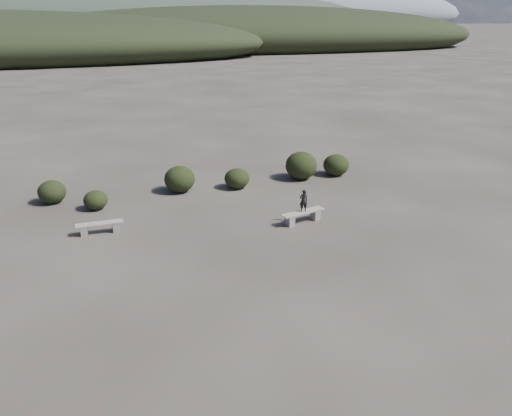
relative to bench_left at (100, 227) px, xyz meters
name	(u,v)px	position (x,y,z in m)	size (l,w,h in m)	color
ground	(280,287)	(4.79, -5.53, -0.25)	(1200.00, 1200.00, 0.00)	#312C26
bench_left	(100,227)	(0.00, 0.00, 0.00)	(1.65, 0.36, 0.41)	slate
bench_right	(303,216)	(7.30, -1.28, 0.02)	(1.83, 0.79, 0.45)	slate
seated_person	(304,201)	(7.30, -1.28, 0.62)	(0.31, 0.20, 0.85)	black
shrub_a	(96,200)	(-0.08, 2.58, 0.14)	(0.95, 0.95, 0.78)	black
shrub_b	(180,179)	(3.51, 3.71, 0.33)	(1.36, 1.36, 1.16)	black
shrub_c	(237,178)	(6.06, 3.41, 0.20)	(1.14, 1.14, 0.91)	black
shrub_d	(301,165)	(9.36, 3.82, 0.41)	(1.51, 1.51, 1.32)	black
shrub_e	(336,165)	(11.20, 3.83, 0.27)	(1.25, 1.25, 1.04)	black
shrub_f	(52,192)	(-1.78, 3.92, 0.23)	(1.14, 1.14, 0.96)	black
mountain_ridges	(78,12)	(-2.70, 333.53, 10.59)	(500.00, 400.00, 56.00)	black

